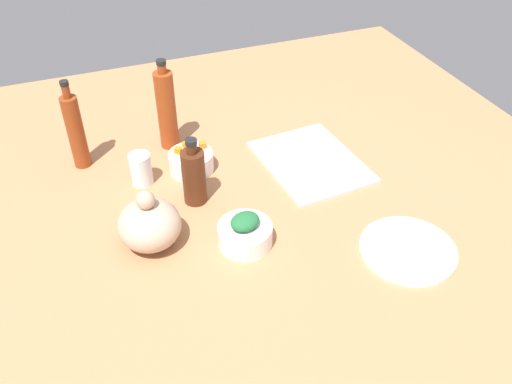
# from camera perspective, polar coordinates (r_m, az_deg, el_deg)

# --- Properties ---
(tabletop) EXTENTS (1.90, 1.90, 0.03)m
(tabletop) POSITION_cam_1_polar(r_m,az_deg,el_deg) (1.46, 0.00, -2.00)
(tabletop) COLOR #AD744C
(tabletop) RESTS_ON ground
(cutting_board) EXTENTS (0.35, 0.28, 0.01)m
(cutting_board) POSITION_cam_1_polar(r_m,az_deg,el_deg) (1.61, 5.69, 3.12)
(cutting_board) COLOR silver
(cutting_board) RESTS_ON tabletop
(plate_tofu) EXTENTS (0.23, 0.23, 0.01)m
(plate_tofu) POSITION_cam_1_polar(r_m,az_deg,el_deg) (1.37, 15.45, -5.80)
(plate_tofu) COLOR white
(plate_tofu) RESTS_ON tabletop
(bowl_greens) EXTENTS (0.13, 0.13, 0.05)m
(bowl_greens) POSITION_cam_1_polar(r_m,az_deg,el_deg) (1.33, -1.14, -4.46)
(bowl_greens) COLOR white
(bowl_greens) RESTS_ON tabletop
(bowl_carrots) EXTENTS (0.13, 0.13, 0.06)m
(bowl_carrots) POSITION_cam_1_polar(r_m,az_deg,el_deg) (1.57, -6.72, 3.13)
(bowl_carrots) COLOR white
(bowl_carrots) RESTS_ON tabletop
(teapot) EXTENTS (0.18, 0.15, 0.15)m
(teapot) POSITION_cam_1_polar(r_m,az_deg,el_deg) (1.33, -11.00, -3.23)
(teapot) COLOR tan
(teapot) RESTS_ON tabletop
(bottle_0) EXTENTS (0.05, 0.05, 0.27)m
(bottle_0) POSITION_cam_1_polar(r_m,az_deg,el_deg) (1.61, -18.18, 6.05)
(bottle_0) COLOR maroon
(bottle_0) RESTS_ON tabletop
(bottle_1) EXTENTS (0.06, 0.06, 0.28)m
(bottle_1) POSITION_cam_1_polar(r_m,az_deg,el_deg) (1.64, -9.25, 8.44)
(bottle_1) COLOR #933A16
(bottle_1) RESTS_ON tabletop
(bottle_2) EXTENTS (0.06, 0.06, 0.19)m
(bottle_2) POSITION_cam_1_polar(r_m,az_deg,el_deg) (1.43, -6.45, 1.70)
(bottle_2) COLOR #4D2512
(bottle_2) RESTS_ON tabletop
(drinking_glass_0) EXTENTS (0.06, 0.06, 0.09)m
(drinking_glass_0) POSITION_cam_1_polar(r_m,az_deg,el_deg) (1.54, -11.82, 2.33)
(drinking_glass_0) COLOR white
(drinking_glass_0) RESTS_ON tabletop
(carrot_cube_0) EXTENTS (0.02, 0.02, 0.02)m
(carrot_cube_0) POSITION_cam_1_polar(r_m,az_deg,el_deg) (1.58, -7.21, 4.87)
(carrot_cube_0) COLOR orange
(carrot_cube_0) RESTS_ON bowl_carrots
(carrot_cube_1) EXTENTS (0.03, 0.03, 0.02)m
(carrot_cube_1) POSITION_cam_1_polar(r_m,az_deg,el_deg) (1.54, -7.26, 3.89)
(carrot_cube_1) COLOR orange
(carrot_cube_1) RESTS_ON bowl_carrots
(carrot_cube_2) EXTENTS (0.02, 0.02, 0.02)m
(carrot_cube_2) POSITION_cam_1_polar(r_m,az_deg,el_deg) (1.57, -5.55, 4.86)
(carrot_cube_2) COLOR orange
(carrot_cube_2) RESTS_ON bowl_carrots
(carrot_cube_3) EXTENTS (0.03, 0.03, 0.02)m
(carrot_cube_3) POSITION_cam_1_polar(r_m,az_deg,el_deg) (1.52, -5.90, 3.64)
(carrot_cube_3) COLOR orange
(carrot_cube_3) RESTS_ON bowl_carrots
(carrot_cube_4) EXTENTS (0.02, 0.02, 0.02)m
(carrot_cube_4) POSITION_cam_1_polar(r_m,az_deg,el_deg) (1.56, -8.08, 4.30)
(carrot_cube_4) COLOR orange
(carrot_cube_4) RESTS_ON bowl_carrots
(carrot_cube_5) EXTENTS (0.02, 0.02, 0.02)m
(carrot_cube_5) POSITION_cam_1_polar(r_m,az_deg,el_deg) (1.55, -6.40, 4.37)
(carrot_cube_5) COLOR orange
(carrot_cube_5) RESTS_ON bowl_carrots
(chopped_greens_mound) EXTENTS (0.08, 0.09, 0.03)m
(chopped_greens_mound) POSITION_cam_1_polar(r_m,az_deg,el_deg) (1.30, -1.16, -3.06)
(chopped_greens_mound) COLOR #226335
(chopped_greens_mound) RESTS_ON bowl_greens
(tofu_cube_0) EXTENTS (0.03, 0.03, 0.02)m
(tofu_cube_0) POSITION_cam_1_polar(r_m,az_deg,el_deg) (1.36, 15.17, -5.01)
(tofu_cube_0) COLOR white
(tofu_cube_0) RESTS_ON plate_tofu
(tofu_cube_1) EXTENTS (0.02, 0.02, 0.02)m
(tofu_cube_1) POSITION_cam_1_polar(r_m,az_deg,el_deg) (1.33, 13.88, -5.86)
(tofu_cube_1) COLOR white
(tofu_cube_1) RESTS_ON plate_tofu
(tofu_cube_2) EXTENTS (0.02, 0.02, 0.02)m
(tofu_cube_2) POSITION_cam_1_polar(r_m,az_deg,el_deg) (1.35, 17.53, -5.99)
(tofu_cube_2) COLOR white
(tofu_cube_2) RESTS_ON plate_tofu
(tofu_cube_3) EXTENTS (0.03, 0.03, 0.02)m
(tofu_cube_3) POSITION_cam_1_polar(r_m,az_deg,el_deg) (1.32, 16.02, -6.78)
(tofu_cube_3) COLOR silver
(tofu_cube_3) RESTS_ON plate_tofu
(tofu_cube_4) EXTENTS (0.03, 0.03, 0.02)m
(tofu_cube_4) POSITION_cam_1_polar(r_m,az_deg,el_deg) (1.39, 14.86, -3.87)
(tofu_cube_4) COLOR white
(tofu_cube_4) RESTS_ON plate_tofu
(dumpling_0) EXTENTS (0.05, 0.06, 0.02)m
(dumpling_0) POSITION_cam_1_polar(r_m,az_deg,el_deg) (1.54, 4.06, 2.14)
(dumpling_0) COLOR beige
(dumpling_0) RESTS_ON cutting_board
(dumpling_1) EXTENTS (0.06, 0.06, 0.03)m
(dumpling_1) POSITION_cam_1_polar(r_m,az_deg,el_deg) (1.63, 3.10, 4.64)
(dumpling_1) COLOR beige
(dumpling_1) RESTS_ON cutting_board
(dumpling_2) EXTENTS (0.06, 0.06, 0.03)m
(dumpling_2) POSITION_cam_1_polar(r_m,az_deg,el_deg) (1.59, 8.66, 3.24)
(dumpling_2) COLOR beige
(dumpling_2) RESTS_ON cutting_board
(dumpling_3) EXTENTS (0.05, 0.05, 0.02)m
(dumpling_3) POSITION_cam_1_polar(r_m,az_deg,el_deg) (1.66, 7.65, 4.92)
(dumpling_3) COLOR beige
(dumpling_3) RESTS_ON cutting_board
(dumpling_4) EXTENTS (0.07, 0.07, 0.02)m
(dumpling_4) POSITION_cam_1_polar(r_m,az_deg,el_deg) (1.54, 7.36, 1.98)
(dumpling_4) COLOR beige
(dumpling_4) RESTS_ON cutting_board
(dumpling_5) EXTENTS (0.06, 0.05, 0.03)m
(dumpling_5) POSITION_cam_1_polar(r_m,az_deg,el_deg) (1.67, 4.97, 5.38)
(dumpling_5) COLOR beige
(dumpling_5) RESTS_ON cutting_board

